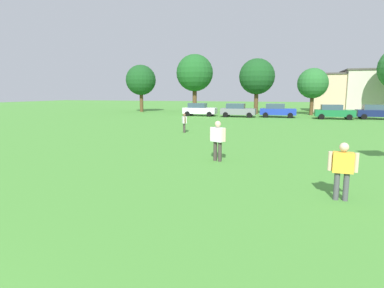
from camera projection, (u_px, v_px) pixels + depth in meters
The scene contains 15 objects.
ground_plane at pixel (223, 124), 31.02m from camera, with size 160.00×160.00×0.00m, color #4C9338.
adult_bystander at pixel (343, 166), 9.03m from camera, with size 0.80×0.34×1.68m.
bystander_near_trees at pixel (184, 121), 24.52m from camera, with size 0.48×0.62×1.48m.
bystander_midfield at pixel (218, 137), 14.27m from camera, with size 0.79×0.56×1.82m.
parked_car_white_0 at pixel (199, 109), 41.92m from camera, with size 4.30×2.02×1.68m.
parked_car_gray_1 at pixel (238, 110), 40.19m from camera, with size 4.30×2.02×1.68m.
parked_car_blue_2 at pixel (277, 110), 39.60m from camera, with size 4.30×2.02×1.68m.
parked_car_green_3 at pixel (334, 112), 36.98m from camera, with size 4.30×2.02×1.68m.
parked_car_navy_4 at pixel (376, 112), 36.78m from camera, with size 4.30×2.02×1.68m.
tree_far_left at pixel (141, 80), 50.54m from camera, with size 4.74×4.74×7.38m.
tree_left at pixel (195, 73), 50.38m from camera, with size 5.78×5.78×9.01m.
tree_center_left at pixel (257, 77), 44.93m from camera, with size 5.00×5.00×7.79m.
tree_center_right at pixel (313, 83), 43.02m from camera, with size 4.05×4.05×6.31m.
house_left at pixel (376, 91), 49.55m from camera, with size 9.83×8.00×6.53m.
house_right at pixel (360, 93), 50.22m from camera, with size 14.53×7.02×6.01m.
Camera 1 is at (5.82, -0.52, 3.06)m, focal length 29.88 mm.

